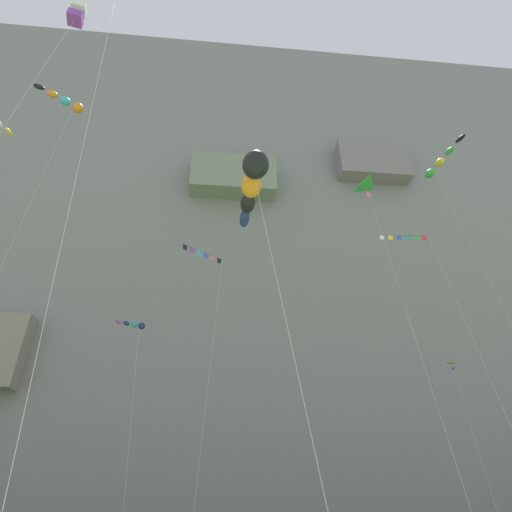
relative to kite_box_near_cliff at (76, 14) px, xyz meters
name	(u,v)px	position (x,y,z in m)	size (l,w,h in m)	color
cliff_face	(229,253)	(10.01, 46.70, 12.95)	(180.00, 27.83, 80.75)	gray
kite_box_near_cliff	(76,14)	(0.00, 0.00, 0.00)	(2.04, 2.91, 28.29)	white
kite_windsock_high_left	(252,184)	(9.90, -2.68, -14.12)	(2.39, 5.27, 13.92)	black
kite_banner_high_right	(416,259)	(23.18, 11.03, -8.44)	(3.98, 5.05, 21.36)	black
kite_windsock_far_right	(439,164)	(29.53, 14.12, 4.49)	(2.11, 6.13, 32.53)	green
kite_delta_front_field	(459,377)	(29.94, 20.44, -14.50)	(3.34, 5.90, 13.98)	orange
kite_banner_mid_left	(203,267)	(7.32, 17.37, -6.38)	(3.59, 7.12, 22.74)	black
kite_delta_low_right	(375,199)	(20.40, 9.97, -3.94)	(1.58, 4.84, 24.12)	green
kite_windsock_far_left	(135,326)	(2.63, 16.08, -12.46)	(3.35, 4.90, 15.39)	navy
kite_windsock_low_center	(66,102)	(-5.19, 11.33, 5.97)	(4.04, 2.86, 33.97)	orange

